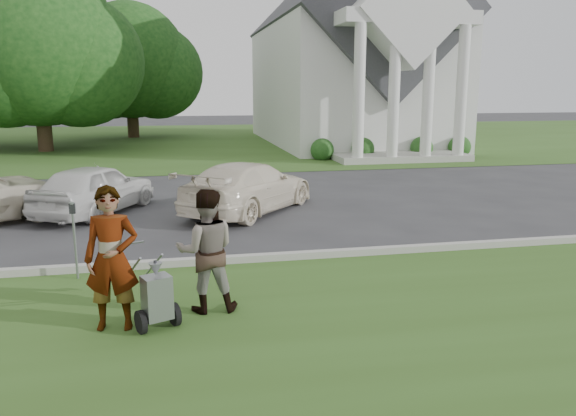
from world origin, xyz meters
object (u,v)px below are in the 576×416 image
object	(u,v)px
striping_cart	(157,299)
person_left	(112,260)
person_right	(206,252)
car_b	(95,189)
church	(349,42)
car_c	(249,187)
tree_left	(37,52)
parking_meter_near	(74,231)
tree_back	(130,66)

from	to	relation	value
striping_cart	person_left	distance (m)	0.81
person_right	car_b	size ratio (longest dim) A/B	0.46
church	car_c	world-z (taller)	church
person_right	tree_left	bearing A→B (deg)	-71.93
person_right	parking_meter_near	distance (m)	2.87
person_left	striping_cart	bearing A→B (deg)	-7.85
church	parking_meter_near	distance (m)	26.40
parking_meter_near	car_c	distance (m)	6.12
tree_left	striping_cart	distance (m)	25.49
parking_meter_near	car_b	size ratio (longest dim) A/B	0.35
person_right	car_b	world-z (taller)	person_right
striping_cart	parking_meter_near	bearing A→B (deg)	98.10
parking_meter_near	car_b	distance (m)	5.49
striping_cart	parking_meter_near	xyz separation A→B (m)	(-1.44, 2.42, 0.42)
person_right	car_b	distance (m)	7.78
church	person_right	world-z (taller)	church
church	car_b	world-z (taller)	church
tree_left	car_c	xyz separation A→B (m)	(8.64, -16.92, -4.43)
parking_meter_near	person_right	bearing A→B (deg)	-41.05
tree_left	tree_back	world-z (taller)	tree_left
church	person_left	distance (m)	28.03
tree_back	car_c	xyz separation A→B (m)	(4.64, -24.92, -4.05)
tree_left	car_c	world-z (taller)	tree_left
person_left	car_c	world-z (taller)	person_left
tree_back	parking_meter_near	distance (m)	30.07
tree_back	striping_cart	world-z (taller)	tree_back
car_c	parking_meter_near	bearing A→B (deg)	91.98
tree_back	car_c	bearing A→B (deg)	-79.45
tree_left	person_right	xyz separation A→B (m)	(7.13, -23.69, -4.18)
tree_back	person_right	world-z (taller)	tree_back
church	parking_meter_near	size ratio (longest dim) A/B	17.45
church	tree_back	world-z (taller)	church
church	person_right	xyz separation A→B (m)	(-9.88, -24.82, -5.01)
car_b	striping_cart	bearing A→B (deg)	130.09
striping_cart	person_left	xyz separation A→B (m)	(-0.57, 0.14, 0.55)
tree_left	tree_back	xyz separation A→B (m)	(4.00, 8.00, -0.38)
person_left	car_c	bearing A→B (deg)	74.15
person_right	car_c	world-z (taller)	person_right
person_left	car_b	size ratio (longest dim) A/B	0.50
tree_left	striping_cart	xyz separation A→B (m)	(6.41, -24.23, -4.66)
tree_left	striping_cart	world-z (taller)	tree_left
tree_left	tree_back	size ratio (longest dim) A/B	1.11
striping_cart	car_b	xyz separation A→B (m)	(-1.80, 7.89, 0.23)
striping_cart	person_right	bearing A→B (deg)	13.90
striping_cart	person_left	bearing A→B (deg)	143.99
tree_left	striping_cart	size ratio (longest dim) A/B	8.77
church	parking_meter_near	xyz separation A→B (m)	(-12.04, -22.94, -5.07)
car_c	person_left	bearing A→B (deg)	107.50
person_right	parking_meter_near	xyz separation A→B (m)	(-2.16, 1.88, -0.06)
parking_meter_near	car_c	world-z (taller)	parking_meter_near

